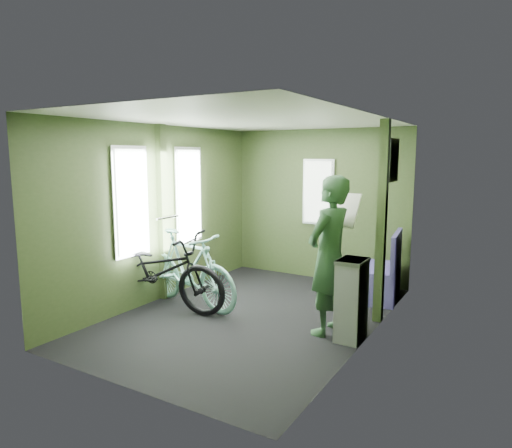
{
  "coord_description": "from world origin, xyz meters",
  "views": [
    {
      "loc": [
        2.71,
        -4.5,
        1.91
      ],
      "look_at": [
        0.0,
        0.1,
        1.1
      ],
      "focal_mm": 32.0,
      "sensor_mm": 36.0,
      "label": 1
    }
  ],
  "objects": [
    {
      "name": "waste_box",
      "position": [
        1.26,
        -0.1,
        0.43
      ],
      "size": [
        0.25,
        0.35,
        0.86
      ],
      "primitive_type": "cube",
      "color": "slate",
      "rests_on": "ground"
    },
    {
      "name": "bicycle_mint",
      "position": [
        -0.85,
        -0.12,
        0.0
      ],
      "size": [
        1.71,
        0.82,
        1.02
      ],
      "primitive_type": "imported",
      "rotation": [
        0.0,
        -0.08,
        1.39
      ],
      "color": "#8DDBCD",
      "rests_on": "ground"
    },
    {
      "name": "bicycle_black",
      "position": [
        -1.12,
        -0.38,
        0.0
      ],
      "size": [
        1.94,
        0.93,
        1.04
      ],
      "primitive_type": "imported",
      "rotation": [
        0.0,
        -0.1,
        1.67
      ],
      "color": "black",
      "rests_on": "ground"
    },
    {
      "name": "passenger",
      "position": [
        0.98,
        -0.03,
        0.85
      ],
      "size": [
        0.52,
        0.76,
        1.7
      ],
      "rotation": [
        0.0,
        0.0,
        -1.76
      ],
      "color": "#294C2E",
      "rests_on": "ground"
    },
    {
      "name": "room",
      "position": [
        -0.04,
        0.04,
        1.44
      ],
      "size": [
        4.0,
        4.02,
        2.31
      ],
      "color": "black",
      "rests_on": "ground"
    },
    {
      "name": "bench_seat",
      "position": [
        1.14,
        1.45,
        0.27
      ],
      "size": [
        0.6,
        0.93,
        0.92
      ],
      "rotation": [
        0.0,
        0.0,
        0.14
      ],
      "color": "navy",
      "rests_on": "ground"
    }
  ]
}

